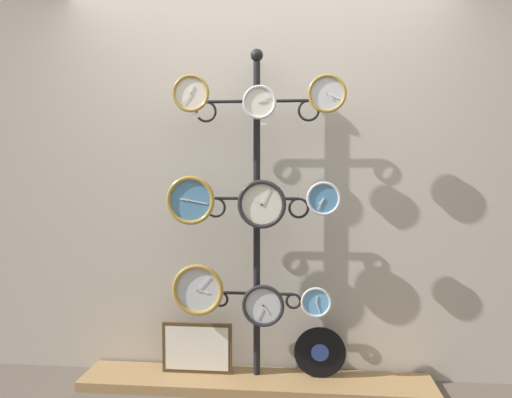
{
  "coord_description": "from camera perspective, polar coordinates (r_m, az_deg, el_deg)",
  "views": [
    {
      "loc": [
        0.3,
        -2.68,
        1.38
      ],
      "look_at": [
        0.0,
        0.36,
        1.18
      ],
      "focal_mm": 35.0,
      "sensor_mm": 36.0,
      "label": 1
    }
  ],
  "objects": [
    {
      "name": "clock_bottom_right",
      "position": [
        3.13,
        6.89,
        -11.63
      ],
      "size": [
        0.19,
        0.04,
        0.19
      ],
      "color": "#60A8DB"
    },
    {
      "name": "price_tag_upper",
      "position": [
        3.07,
        -6.86,
        9.5
      ],
      "size": [
        0.04,
        0.0,
        0.03
      ],
      "color": "white"
    },
    {
      "name": "clock_bottom_center",
      "position": [
        3.11,
        0.82,
        -12.09
      ],
      "size": [
        0.26,
        0.04,
        0.26
      ],
      "color": "silver"
    },
    {
      "name": "clock_top_right",
      "position": [
        3.03,
        8.13,
        11.84
      ],
      "size": [
        0.23,
        0.04,
        0.23
      ],
      "color": "silver"
    },
    {
      "name": "picture_frame",
      "position": [
        3.35,
        -6.76,
        -16.56
      ],
      "size": [
        0.45,
        0.02,
        0.33
      ],
      "color": "#4C381E",
      "rests_on": "low_shelf"
    },
    {
      "name": "clock_top_left",
      "position": [
        3.1,
        -7.44,
        11.87
      ],
      "size": [
        0.23,
        0.04,
        0.23
      ],
      "color": "silver"
    },
    {
      "name": "low_shelf",
      "position": [
        3.33,
        -0.02,
        -20.24
      ],
      "size": [
        2.2,
        0.36,
        0.06
      ],
      "color": "#9E7A4C",
      "rests_on": "ground_plane"
    },
    {
      "name": "vinyl_record",
      "position": [
        3.29,
        7.32,
        -17.01
      ],
      "size": [
        0.32,
        0.01,
        0.32
      ],
      "color": "black",
      "rests_on": "low_shelf"
    },
    {
      "name": "price_tag_mid",
      "position": [
        3.02,
        0.94,
        8.76
      ],
      "size": [
        0.04,
        0.0,
        0.03
      ],
      "color": "white"
    },
    {
      "name": "clock_middle_left",
      "position": [
        3.08,
        -7.48,
        -0.15
      ],
      "size": [
        0.3,
        0.04,
        0.3
      ],
      "color": "#4C84B2"
    },
    {
      "name": "clock_middle_center",
      "position": [
        3.03,
        0.67,
        -0.6
      ],
      "size": [
        0.3,
        0.04,
        0.3
      ],
      "color": "silver"
    },
    {
      "name": "clock_top_center",
      "position": [
        3.04,
        0.41,
        10.99
      ],
      "size": [
        0.21,
        0.04,
        0.21
      ],
      "color": "silver"
    },
    {
      "name": "display_stand",
      "position": [
        3.15,
        0.09,
        -5.34
      ],
      "size": [
        0.77,
        0.32,
        2.11
      ],
      "color": "black",
      "rests_on": "ground_plane"
    },
    {
      "name": "shop_wall",
      "position": [
        3.27,
        0.36,
        4.01
      ],
      "size": [
        4.4,
        0.04,
        2.8
      ],
      "color": "#BCB2A3",
      "rests_on": "ground_plane"
    },
    {
      "name": "clock_bottom_left",
      "position": [
        3.16,
        -6.66,
        -10.27
      ],
      "size": [
        0.32,
        0.04,
        0.32
      ],
      "color": "silver"
    },
    {
      "name": "clock_middle_right",
      "position": [
        3.0,
        7.74,
        0.05
      ],
      "size": [
        0.21,
        0.04,
        0.21
      ],
      "color": "#4C84B2"
    }
  ]
}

